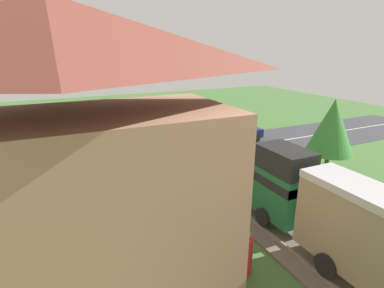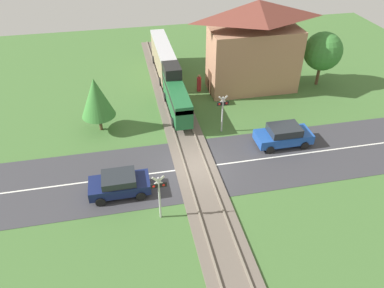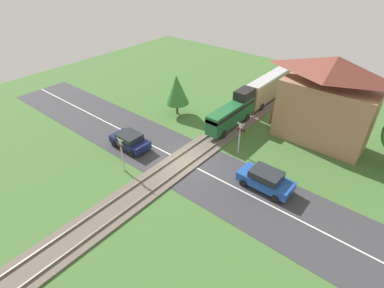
% 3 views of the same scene
% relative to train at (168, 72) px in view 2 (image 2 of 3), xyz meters
% --- Properties ---
extents(ground_plane, '(60.00, 60.00, 0.00)m').
position_rel_train_xyz_m(ground_plane, '(0.00, -11.59, -1.87)').
color(ground_plane, '#426B33').
extents(road_surface, '(48.00, 6.40, 0.02)m').
position_rel_train_xyz_m(road_surface, '(0.00, -11.59, -1.86)').
color(road_surface, '#38383D').
rests_on(road_surface, ground_plane).
extents(track_bed, '(2.80, 48.00, 0.24)m').
position_rel_train_xyz_m(track_bed, '(0.00, -11.59, -1.80)').
color(track_bed, '#665B51').
rests_on(track_bed, ground_plane).
extents(train, '(1.58, 15.12, 3.18)m').
position_rel_train_xyz_m(train, '(0.00, 0.00, 0.00)').
color(train, '#1E6033').
rests_on(train, track_bed).
extents(car_near_crossing, '(3.72, 1.97, 1.41)m').
position_rel_train_xyz_m(car_near_crossing, '(-5.11, -13.03, -1.11)').
color(car_near_crossing, '#141E4C').
rests_on(car_near_crossing, ground_plane).
extents(car_far_side, '(4.07, 2.00, 1.54)m').
position_rel_train_xyz_m(car_far_side, '(6.88, -10.15, -1.06)').
color(car_far_side, '#1E4CA8').
rests_on(car_far_side, ground_plane).
extents(crossing_signal_west_approach, '(0.90, 0.18, 3.12)m').
position_rel_train_xyz_m(crossing_signal_west_approach, '(-2.92, -15.57, 0.13)').
color(crossing_signal_west_approach, '#B7B7B7').
rests_on(crossing_signal_west_approach, ground_plane).
extents(crossing_signal_east_approach, '(0.90, 0.18, 3.12)m').
position_rel_train_xyz_m(crossing_signal_east_approach, '(2.92, -7.61, 0.13)').
color(crossing_signal_east_approach, '#B7B7B7').
rests_on(crossing_signal_east_approach, ground_plane).
extents(station_building, '(8.48, 3.79, 8.00)m').
position_rel_train_xyz_m(station_building, '(7.50, -1.17, 2.03)').
color(station_building, '#AD7A5B').
rests_on(station_building, ground_plane).
extents(pedestrian_by_station, '(0.39, 0.39, 1.59)m').
position_rel_train_xyz_m(pedestrian_by_station, '(2.69, -0.65, -1.14)').
color(pedestrian_by_station, '#B2282D').
rests_on(pedestrian_by_station, ground_plane).
extents(tree_by_station, '(3.46, 3.46, 5.01)m').
position_rel_train_xyz_m(tree_by_station, '(13.93, -1.62, 1.41)').
color(tree_by_station, brown).
rests_on(tree_by_station, ground_plane).
extents(tree_roadside_hedge, '(2.55, 2.55, 4.37)m').
position_rel_train_xyz_m(tree_roadside_hedge, '(-6.21, -5.43, 0.96)').
color(tree_roadside_hedge, brown).
rests_on(tree_roadside_hedge, ground_plane).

